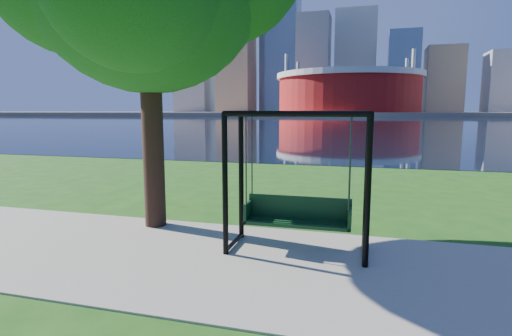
% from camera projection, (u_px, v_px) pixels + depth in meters
% --- Properties ---
extents(ground, '(900.00, 900.00, 0.00)m').
position_uv_depth(ground, '(267.00, 255.00, 7.09)').
color(ground, '#1E5114').
rests_on(ground, ground).
extents(path, '(120.00, 4.00, 0.03)m').
position_uv_depth(path, '(260.00, 264.00, 6.61)').
color(path, '#9E937F').
rests_on(path, ground).
extents(river, '(900.00, 180.00, 0.02)m').
position_uv_depth(river, '(361.00, 121.00, 104.35)').
color(river, black).
rests_on(river, ground).
extents(far_bank, '(900.00, 228.00, 2.00)m').
position_uv_depth(far_bank, '(366.00, 113.00, 298.74)').
color(far_bank, '#937F60').
rests_on(far_bank, ground).
extents(stadium, '(83.00, 83.00, 32.00)m').
position_uv_depth(stadium, '(348.00, 91.00, 231.84)').
color(stadium, maroon).
rests_on(stadium, far_bank).
extents(skyline, '(392.00, 66.00, 96.50)m').
position_uv_depth(skyline, '(362.00, 68.00, 307.73)').
color(skyline, gray).
rests_on(skyline, far_bank).
extents(swing, '(2.49, 1.12, 2.53)m').
position_uv_depth(swing, '(298.00, 185.00, 7.08)').
color(swing, black).
rests_on(swing, ground).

